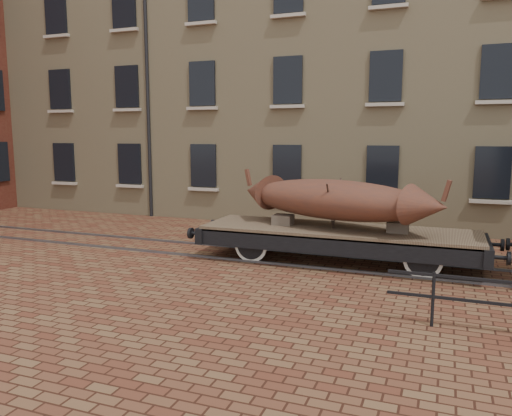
% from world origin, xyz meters
% --- Properties ---
extents(ground, '(90.00, 90.00, 0.00)m').
position_xyz_m(ground, '(0.00, 0.00, 0.00)').
color(ground, '#572A1C').
extents(warehouse_cream, '(40.00, 10.19, 14.00)m').
position_xyz_m(warehouse_cream, '(3.00, 9.99, 7.00)').
color(warehouse_cream, tan).
rests_on(warehouse_cream, ground).
extents(rail_track, '(30.00, 1.52, 0.06)m').
position_xyz_m(rail_track, '(0.00, 0.00, 0.03)').
color(rail_track, '#59595E').
rests_on(rail_track, ground).
extents(flatcar_wagon, '(8.14, 2.21, 1.23)m').
position_xyz_m(flatcar_wagon, '(0.49, 0.00, 0.77)').
color(flatcar_wagon, brown).
rests_on(flatcar_wagon, ground).
extents(iron_boat, '(5.93, 3.10, 1.46)m').
position_xyz_m(iron_boat, '(0.36, -0.00, 1.73)').
color(iron_boat, brown).
rests_on(iron_boat, flatcar_wagon).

